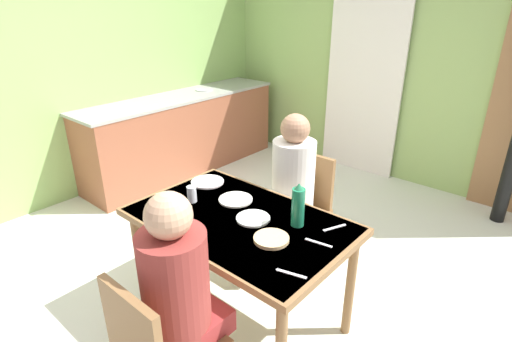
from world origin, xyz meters
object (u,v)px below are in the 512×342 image
kitchen_counter (183,133)px  dining_table (239,230)px  person_near_diner (178,282)px  person_far_diner (292,175)px  chair_far_diner (302,204)px  water_bottle_green_near (298,206)px

kitchen_counter → dining_table: size_ratio=1.92×
person_near_diner → person_far_diner: 1.28m
kitchen_counter → person_near_diner: size_ratio=3.23×
person_near_diner → kitchen_counter: bearing=140.4°
kitchen_counter → person_far_diner: 2.27m
kitchen_counter → person_far_diner: (2.12, -0.75, 0.33)m
kitchen_counter → person_far_diner: bearing=-19.4°
dining_table → person_far_diner: 0.64m
chair_far_diner → water_bottle_green_near: (0.37, -0.60, 0.37)m
water_bottle_green_near → chair_far_diner: bearing=122.0°
person_far_diner → kitchen_counter: bearing=-19.4°
person_far_diner → dining_table: bearing=96.9°
person_near_diner → water_bottle_green_near: 0.79m
person_near_diner → dining_table: bearing=109.1°
dining_table → person_near_diner: 0.67m
water_bottle_green_near → dining_table: bearing=-151.8°
chair_far_diner → water_bottle_green_near: water_bottle_green_near is taller
dining_table → chair_far_diner: 0.78m
chair_far_diner → person_near_diner: size_ratio=1.13×
kitchen_counter → water_bottle_green_near: (2.49, -1.21, 0.41)m
person_far_diner → chair_far_diner: bearing=-90.0°
kitchen_counter → person_near_diner: (2.41, -1.99, 0.33)m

